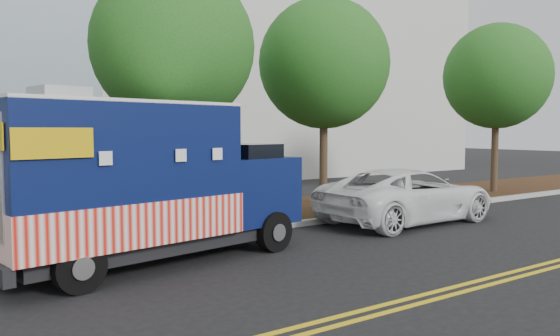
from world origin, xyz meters
TOP-DOWN VIEW (x-y plane):
  - ground at (0.00, 0.00)m, footprint 120.00×120.00m
  - curb at (0.00, 1.40)m, footprint 120.00×0.18m
  - mulch_strip at (0.00, 3.50)m, footprint 120.00×4.00m
  - centerline_near at (0.00, -4.45)m, footprint 120.00×0.10m
  - centerline_far at (0.00, -4.70)m, footprint 120.00×0.10m
  - tree_b at (1.00, 2.83)m, footprint 4.03×4.03m
  - tree_c at (6.51, 3.69)m, footprint 4.16×4.16m
  - tree_d at (14.14, 2.62)m, footprint 3.99×3.99m
  - sign_post at (-2.44, 1.84)m, footprint 0.06×0.06m
  - food_truck at (-1.02, -0.09)m, footprint 6.41×3.25m
  - white_car at (6.63, 0.22)m, footprint 5.36×2.58m

SIDE VIEW (x-z plane):
  - ground at x=0.00m, z-range 0.00..0.00m
  - centerline_near at x=0.00m, z-range 0.00..0.01m
  - centerline_far at x=0.00m, z-range 0.00..0.01m
  - curb at x=0.00m, z-range 0.00..0.15m
  - mulch_strip at x=0.00m, z-range 0.00..0.15m
  - white_car at x=6.63m, z-range 0.00..1.47m
  - sign_post at x=-2.44m, z-range 0.00..2.40m
  - food_truck at x=-1.02m, z-range -0.15..3.08m
  - tree_d at x=14.14m, z-range 1.27..7.83m
  - tree_b at x=1.00m, z-range 1.28..7.88m
  - tree_c at x=6.51m, z-range 1.27..7.98m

